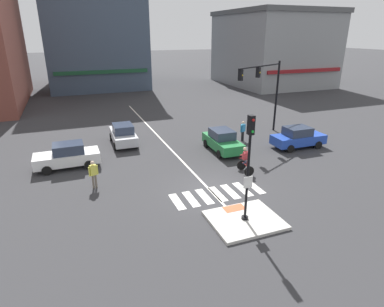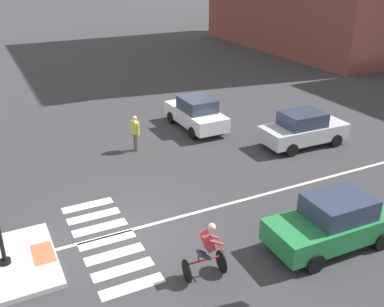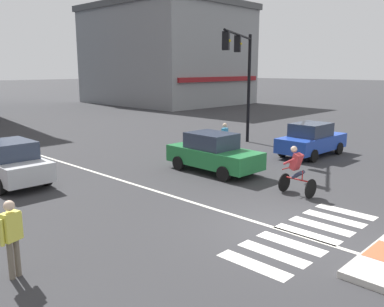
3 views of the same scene
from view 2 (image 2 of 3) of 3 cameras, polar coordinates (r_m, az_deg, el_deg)
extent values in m
plane|color=#333335|center=(14.49, -8.73, -10.44)|extent=(300.00, 300.00, 0.00)
cube|color=beige|center=(14.06, -22.91, -13.17)|extent=(3.28, 2.78, 0.15)
cube|color=#DB5B38|center=(14.04, -18.70, -12.10)|extent=(1.10, 0.60, 0.01)
cylinder|color=black|center=(13.99, -23.00, -12.72)|extent=(0.32, 0.32, 0.12)
cube|color=silver|center=(16.33, -13.33, -6.53)|extent=(0.44, 1.80, 0.01)
cube|color=silver|center=(15.67, -12.61, -7.88)|extent=(0.44, 1.80, 0.01)
cube|color=silver|center=(15.01, -11.82, -9.35)|extent=(0.44, 1.80, 0.01)
cube|color=silver|center=(14.37, -10.95, -10.94)|extent=(0.44, 1.80, 0.01)
cube|color=silver|center=(13.74, -9.99, -12.68)|extent=(0.44, 1.80, 0.01)
cube|color=silver|center=(13.14, -8.93, -14.58)|extent=(0.44, 1.80, 0.01)
cube|color=silver|center=(12.55, -7.74, -16.66)|extent=(0.44, 1.80, 0.01)
cube|color=silver|center=(19.53, 20.05, -2.11)|extent=(0.14, 28.00, 0.01)
cube|color=silver|center=(21.27, 14.24, 2.70)|extent=(1.78, 4.13, 0.70)
cube|color=#2D384C|center=(20.95, 14.10, 4.35)|extent=(1.52, 1.93, 0.64)
cylinder|color=black|center=(22.76, 15.35, 3.06)|extent=(0.19, 0.60, 0.60)
cylinder|color=black|center=(21.63, 18.14, 1.59)|extent=(0.19, 0.60, 0.60)
cylinder|color=black|center=(21.27, 10.08, 2.07)|extent=(0.19, 0.60, 0.60)
cylinder|color=black|center=(20.05, 12.77, 0.44)|extent=(0.19, 0.60, 0.60)
cube|color=#237A3D|center=(14.21, 17.62, -9.03)|extent=(1.81, 4.15, 0.70)
cube|color=#2D384C|center=(13.97, 18.43, -6.55)|extent=(1.53, 1.94, 0.64)
cylinder|color=black|center=(13.18, 15.61, -13.51)|extent=(0.20, 0.60, 0.60)
cylinder|color=black|center=(14.21, 11.32, -9.97)|extent=(0.20, 0.60, 0.60)
cylinder|color=black|center=(14.75, 23.36, -10.31)|extent=(0.20, 0.60, 0.60)
cylinder|color=black|center=(15.68, 18.96, -7.41)|extent=(0.20, 0.60, 0.60)
cube|color=white|center=(22.75, 0.49, 4.88)|extent=(4.11, 1.73, 0.70)
cube|color=#2D384C|center=(22.42, 0.67, 6.38)|extent=(1.91, 1.49, 0.64)
cylinder|color=black|center=(23.61, -2.74, 4.68)|extent=(0.60, 0.18, 0.60)
cylinder|color=black|center=(24.30, 0.85, 5.27)|extent=(0.60, 0.18, 0.60)
cylinder|color=black|center=(21.46, 0.07, 2.66)|extent=(0.60, 0.18, 0.60)
cylinder|color=black|center=(22.22, 3.91, 3.37)|extent=(0.60, 0.18, 0.60)
cylinder|color=black|center=(12.75, 3.82, -13.79)|extent=(0.66, 0.08, 0.66)
cylinder|color=black|center=(12.41, -0.68, -14.98)|extent=(0.66, 0.08, 0.66)
cylinder|color=#B21E1E|center=(12.43, 1.62, -13.59)|extent=(0.11, 0.89, 0.05)
cylinder|color=#B21E1E|center=(12.27, 0.84, -13.13)|extent=(0.04, 0.04, 0.30)
cylinder|color=#B21E1E|center=(12.42, 3.68, -11.96)|extent=(0.44, 0.06, 0.04)
cylinder|color=#2D334C|center=(12.38, 1.39, -12.75)|extent=(0.15, 0.40, 0.33)
cylinder|color=#2D334C|center=(12.26, 1.70, -13.16)|extent=(0.15, 0.40, 0.33)
cube|color=#B73338|center=(12.10, 2.01, -11.22)|extent=(0.36, 0.40, 0.60)
sphere|color=beige|center=(11.91, 2.57, -9.47)|extent=(0.22, 0.22, 0.22)
cylinder|color=#B73338|center=(12.28, 2.46, -10.63)|extent=(0.11, 0.46, 0.31)
cylinder|color=#B73338|center=(12.05, 3.12, -11.42)|extent=(0.11, 0.46, 0.31)
cylinder|color=#6B6051|center=(20.35, -7.42, 1.55)|extent=(0.12, 0.12, 0.82)
cylinder|color=#6B6051|center=(20.23, -7.15, 1.43)|extent=(0.12, 0.12, 0.82)
cube|color=#DBD64C|center=(20.03, -7.39, 3.36)|extent=(0.41, 0.32, 0.60)
cylinder|color=#DBD64C|center=(20.22, -7.78, 3.39)|extent=(0.09, 0.09, 0.56)
cylinder|color=#DBD64C|center=(19.87, -6.98, 3.06)|extent=(0.09, 0.09, 0.56)
sphere|color=beige|center=(19.88, -7.46, 4.55)|extent=(0.22, 0.22, 0.22)
camera|label=1|loc=(21.84, -60.81, 12.97)|focal=30.00mm
camera|label=3|loc=(21.30, -32.14, 9.96)|focal=38.30mm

